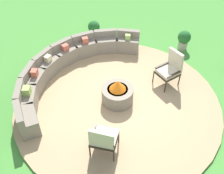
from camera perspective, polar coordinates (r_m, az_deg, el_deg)
The scene contains 8 objects.
ground_plane at distance 7.18m, azimuth 1.20°, elevation -3.32°, with size 24.00×24.00×0.00m, color #478C38.
patio_circle at distance 7.16m, azimuth 1.21°, elevation -3.16°, with size 5.68×5.68×0.06m, color tan.
fire_pit at distance 6.94m, azimuth 1.24°, elevation -1.40°, with size 0.87×0.87×0.72m.
curved_stone_bench at distance 7.89m, azimuth -9.76°, elevation 4.69°, with size 4.96×2.05×0.73m.
lounge_chair_front_left at distance 5.67m, azimuth -1.96°, elevation -11.41°, with size 0.78×0.80×1.04m.
lounge_chair_front_right at distance 7.49m, azimuth 12.95°, elevation 4.19°, with size 0.73×0.69×1.10m.
potted_plant_1 at distance 9.26m, azimuth 15.80°, elevation 10.29°, with size 0.44×0.44×0.70m.
potted_plant_2 at distance 9.60m, azimuth -4.05°, elevation 12.88°, with size 0.43×0.43×0.66m.
Camera 1 is at (-3.79, -3.12, 5.25)m, focal length 40.87 mm.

